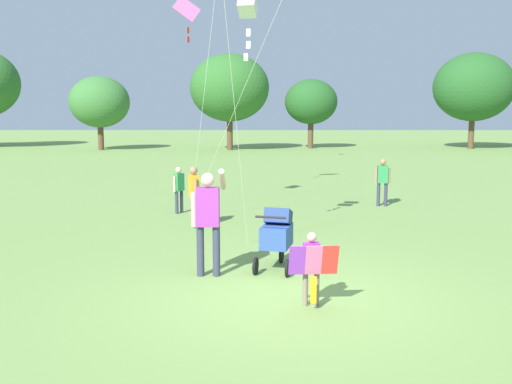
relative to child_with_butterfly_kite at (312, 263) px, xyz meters
The scene contains 9 objects.
ground_plane 0.82m from the child_with_butterfly_kite, 121.89° to the left, with size 120.00×120.00×0.00m, color #75994C.
treeline_distant 30.35m from the child_with_butterfly_kite, 97.66° to the left, with size 44.12×6.68×6.45m.
child_with_butterfly_kite is the anchor object (origin of this frame).
person_adult_flyer 2.09m from the child_with_butterfly_kite, 136.79° to the left, with size 0.53×0.49×1.72m.
stroller 1.85m from the child_with_butterfly_kite, 102.76° to the left, with size 0.68×1.12×1.03m.
kite_green_novelty 8.06m from the child_with_butterfly_kite, 109.44° to the left, with size 2.53×2.46×5.29m.
person_red_shirt 8.35m from the child_with_butterfly_kite, 71.70° to the left, with size 0.41×0.18×1.28m.
person_sitting_far 7.37m from the child_with_butterfly_kite, 111.66° to the left, with size 0.27×0.32×1.17m.
person_couple_left 5.54m from the child_with_butterfly_kite, 112.77° to the left, with size 0.27×0.42×1.37m.
Camera 1 is at (-0.41, -7.87, 2.65)m, focal length 40.24 mm.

